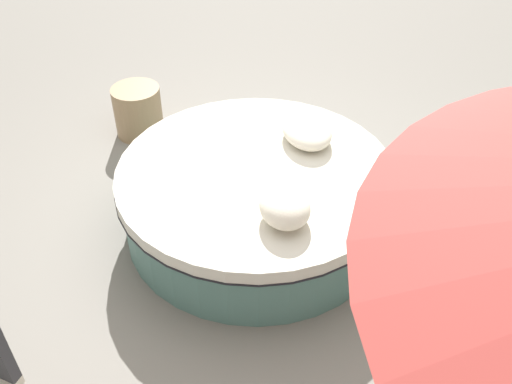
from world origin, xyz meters
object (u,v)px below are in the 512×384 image
throw_pillow_1 (307,131)px  side_table (138,111)px  round_bed (256,197)px  throw_pillow_0 (285,207)px

throw_pillow_1 → side_table: bearing=-133.9°
round_bed → throw_pillow_0: size_ratio=5.18×
throw_pillow_1 → side_table: size_ratio=1.09×
round_bed → throw_pillow_1: throw_pillow_1 is taller
throw_pillow_0 → side_table: (-2.11, -0.88, -0.41)m
side_table → throw_pillow_1: bearing=46.1°
throw_pillow_1 → round_bed: bearing=-57.9°
round_bed → side_table: bearing=-152.0°
throw_pillow_1 → throw_pillow_0: bearing=-24.8°
round_bed → throw_pillow_1: bearing=122.1°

